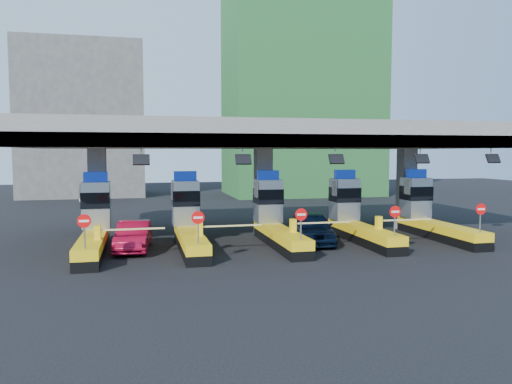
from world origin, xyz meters
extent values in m
plane|color=black|center=(0.00, 0.00, 0.00)|extent=(120.00, 120.00, 0.00)
cube|color=slate|center=(0.00, 3.00, 6.25)|extent=(28.00, 12.00, 1.50)
cube|color=#4C4C49|center=(0.00, -2.70, 5.85)|extent=(28.00, 0.60, 0.70)
cube|color=slate|center=(-10.00, 3.00, 2.75)|extent=(1.00, 1.00, 5.50)
cube|color=slate|center=(0.00, 3.00, 2.75)|extent=(1.00, 1.00, 5.50)
cube|color=slate|center=(10.00, 3.00, 2.75)|extent=(1.00, 1.00, 5.50)
cylinder|color=slate|center=(-7.50, -2.70, 5.25)|extent=(0.06, 0.06, 0.50)
cube|color=black|center=(-7.50, -2.90, 4.90)|extent=(0.80, 0.38, 0.54)
cylinder|color=slate|center=(-2.50, -2.70, 5.25)|extent=(0.06, 0.06, 0.50)
cube|color=black|center=(-2.50, -2.90, 4.90)|extent=(0.80, 0.38, 0.54)
cylinder|color=slate|center=(2.50, -2.70, 5.25)|extent=(0.06, 0.06, 0.50)
cube|color=black|center=(2.50, -2.90, 4.90)|extent=(0.80, 0.38, 0.54)
cylinder|color=slate|center=(7.50, -2.70, 5.25)|extent=(0.06, 0.06, 0.50)
cube|color=black|center=(7.50, -2.90, 4.90)|extent=(0.80, 0.38, 0.54)
cylinder|color=slate|center=(12.00, -2.70, 5.25)|extent=(0.06, 0.06, 0.50)
cube|color=black|center=(12.00, -2.90, 4.90)|extent=(0.80, 0.38, 0.54)
cube|color=black|center=(-10.00, -1.00, 0.25)|extent=(1.20, 8.00, 0.50)
cube|color=#E5B70C|center=(-10.00, -1.00, 0.75)|extent=(1.20, 8.00, 0.50)
cube|color=#9EA3A8|center=(-10.00, 1.80, 2.30)|extent=(1.50, 1.50, 2.60)
cube|color=black|center=(-10.00, 1.78, 2.60)|extent=(1.56, 1.56, 0.90)
cube|color=#0C2DBF|center=(-10.00, 1.80, 3.88)|extent=(1.30, 0.35, 0.55)
cube|color=white|center=(-10.80, 1.50, 3.00)|extent=(0.06, 0.70, 0.90)
cylinder|color=slate|center=(-10.00, -4.60, 1.65)|extent=(0.07, 0.07, 1.30)
cylinder|color=red|center=(-10.00, -4.63, 2.25)|extent=(0.60, 0.04, 0.60)
cube|color=white|center=(-10.00, -4.65, 2.25)|extent=(0.42, 0.02, 0.10)
cube|color=#E5B70C|center=(-9.65, -2.20, 1.35)|extent=(0.30, 0.35, 0.70)
cube|color=white|center=(-8.00, -2.20, 1.45)|extent=(3.20, 0.08, 0.08)
cube|color=black|center=(-5.00, -1.00, 0.25)|extent=(1.20, 8.00, 0.50)
cube|color=#E5B70C|center=(-5.00, -1.00, 0.75)|extent=(1.20, 8.00, 0.50)
cube|color=#9EA3A8|center=(-5.00, 1.80, 2.30)|extent=(1.50, 1.50, 2.60)
cube|color=black|center=(-5.00, 1.78, 2.60)|extent=(1.56, 1.56, 0.90)
cube|color=#0C2DBF|center=(-5.00, 1.80, 3.88)|extent=(1.30, 0.35, 0.55)
cube|color=white|center=(-5.80, 1.50, 3.00)|extent=(0.06, 0.70, 0.90)
cylinder|color=slate|center=(-5.00, -4.60, 1.65)|extent=(0.07, 0.07, 1.30)
cylinder|color=red|center=(-5.00, -4.63, 2.25)|extent=(0.60, 0.04, 0.60)
cube|color=white|center=(-5.00, -4.65, 2.25)|extent=(0.42, 0.02, 0.10)
cube|color=#E5B70C|center=(-4.65, -2.20, 1.35)|extent=(0.30, 0.35, 0.70)
cube|color=white|center=(-3.00, -2.20, 1.45)|extent=(3.20, 0.08, 0.08)
cube|color=black|center=(0.00, -1.00, 0.25)|extent=(1.20, 8.00, 0.50)
cube|color=#E5B70C|center=(0.00, -1.00, 0.75)|extent=(1.20, 8.00, 0.50)
cube|color=#9EA3A8|center=(0.00, 1.80, 2.30)|extent=(1.50, 1.50, 2.60)
cube|color=black|center=(0.00, 1.78, 2.60)|extent=(1.56, 1.56, 0.90)
cube|color=#0C2DBF|center=(0.00, 1.80, 3.88)|extent=(1.30, 0.35, 0.55)
cube|color=white|center=(-0.80, 1.50, 3.00)|extent=(0.06, 0.70, 0.90)
cylinder|color=slate|center=(0.00, -4.60, 1.65)|extent=(0.07, 0.07, 1.30)
cylinder|color=red|center=(0.00, -4.63, 2.25)|extent=(0.60, 0.04, 0.60)
cube|color=white|center=(0.00, -4.65, 2.25)|extent=(0.42, 0.02, 0.10)
cube|color=#E5B70C|center=(0.35, -2.20, 1.35)|extent=(0.30, 0.35, 0.70)
cube|color=white|center=(2.00, -2.20, 1.45)|extent=(3.20, 0.08, 0.08)
cube|color=black|center=(5.00, -1.00, 0.25)|extent=(1.20, 8.00, 0.50)
cube|color=#E5B70C|center=(5.00, -1.00, 0.75)|extent=(1.20, 8.00, 0.50)
cube|color=#9EA3A8|center=(5.00, 1.80, 2.30)|extent=(1.50, 1.50, 2.60)
cube|color=black|center=(5.00, 1.78, 2.60)|extent=(1.56, 1.56, 0.90)
cube|color=#0C2DBF|center=(5.00, 1.80, 3.88)|extent=(1.30, 0.35, 0.55)
cube|color=white|center=(4.20, 1.50, 3.00)|extent=(0.06, 0.70, 0.90)
cylinder|color=slate|center=(5.00, -4.60, 1.65)|extent=(0.07, 0.07, 1.30)
cylinder|color=red|center=(5.00, -4.63, 2.25)|extent=(0.60, 0.04, 0.60)
cube|color=white|center=(5.00, -4.65, 2.25)|extent=(0.42, 0.02, 0.10)
cube|color=#E5B70C|center=(5.35, -2.20, 1.35)|extent=(0.30, 0.35, 0.70)
cube|color=white|center=(7.00, -2.20, 1.45)|extent=(3.20, 0.08, 0.08)
cube|color=black|center=(10.00, -1.00, 0.25)|extent=(1.20, 8.00, 0.50)
cube|color=#E5B70C|center=(10.00, -1.00, 0.75)|extent=(1.20, 8.00, 0.50)
cube|color=#9EA3A8|center=(10.00, 1.80, 2.30)|extent=(1.50, 1.50, 2.60)
cube|color=black|center=(10.00, 1.78, 2.60)|extent=(1.56, 1.56, 0.90)
cube|color=#0C2DBF|center=(10.00, 1.80, 3.88)|extent=(1.30, 0.35, 0.55)
cube|color=white|center=(9.20, 1.50, 3.00)|extent=(0.06, 0.70, 0.90)
cylinder|color=slate|center=(10.00, -4.60, 1.65)|extent=(0.07, 0.07, 1.30)
cylinder|color=red|center=(10.00, -4.63, 2.25)|extent=(0.60, 0.04, 0.60)
cube|color=white|center=(10.00, -4.65, 2.25)|extent=(0.42, 0.02, 0.10)
cube|color=#E5B70C|center=(10.35, -2.20, 1.35)|extent=(0.30, 0.35, 0.70)
cube|color=white|center=(12.00, -2.20, 1.45)|extent=(3.20, 0.08, 0.08)
cube|color=#1E5926|center=(12.00, 32.00, 14.00)|extent=(18.00, 12.00, 28.00)
cube|color=#4C4C49|center=(-14.00, 36.00, 9.00)|extent=(14.00, 10.00, 18.00)
imported|color=black|center=(2.10, -0.30, 0.90)|extent=(2.98, 5.59, 1.81)
imported|color=maroon|center=(-7.96, -0.24, 0.78)|extent=(2.07, 4.84, 1.55)
camera|label=1|loc=(-7.58, -27.47, 5.27)|focal=35.00mm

